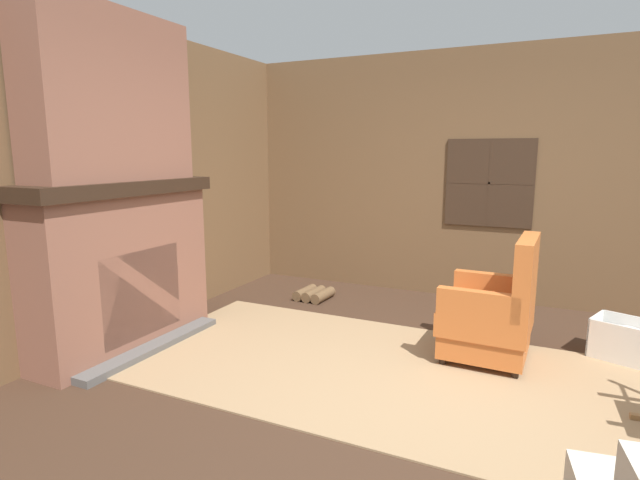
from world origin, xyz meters
TOP-DOWN VIEW (x-y plane):
  - ground_plane at (0.00, 0.00)m, footprint 14.00×14.00m
  - wood_panel_wall_left at (-2.70, 0.00)m, footprint 0.06×5.94m
  - wood_panel_wall_back at (0.00, 2.70)m, footprint 5.94×0.09m
  - fireplace_hearth at (-2.45, 0.00)m, footprint 0.64×1.69m
  - chimney_breast at (-2.46, 0.00)m, footprint 0.38×1.40m
  - area_rug at (-0.22, 0.44)m, footprint 4.22×1.97m
  - armchair at (0.35, 1.01)m, footprint 0.67×0.71m
  - firewood_stack at (-1.63, 1.88)m, footprint 0.37×0.39m
  - laundry_basket at (1.30, 1.45)m, footprint 0.56×0.48m
  - oil_lamp_vase at (-2.50, -0.61)m, footprint 0.11×0.11m
  - storage_case at (-2.50, 0.63)m, footprint 0.17×0.26m
  - decorative_plate_on_mantel at (-2.52, 0.08)m, footprint 0.07×0.27m

SIDE VIEW (x-z plane):
  - ground_plane at x=0.00m, z-range 0.00..0.00m
  - area_rug at x=-0.22m, z-range 0.00..0.01m
  - firewood_stack at x=-1.63m, z-range 0.00..0.11m
  - laundry_basket at x=1.30m, z-range 0.00..0.32m
  - armchair at x=0.35m, z-range -0.14..0.85m
  - fireplace_hearth at x=-2.45m, z-range 0.00..1.38m
  - wood_panel_wall_back at x=0.00m, z-range 0.00..2.69m
  - wood_panel_wall_left at x=-2.70m, z-range 0.00..2.69m
  - storage_case at x=-2.50m, z-range 1.38..1.49m
  - oil_lamp_vase at x=-2.50m, z-range 1.35..1.59m
  - decorative_plate_on_mantel at x=-2.52m, z-range 1.38..1.65m
  - chimney_breast at x=-2.46m, z-range 1.38..2.67m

